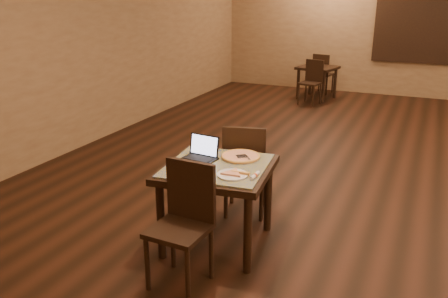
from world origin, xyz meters
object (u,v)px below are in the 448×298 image
at_px(laptop, 202,153).
at_px(other_table_b, 317,72).
at_px(tiled_table, 217,176).
at_px(pizza_pan, 240,158).
at_px(other_table_b_chair_far, 322,71).
at_px(chair_main_near, 184,217).
at_px(other_table_b_chair_near, 312,79).
at_px(chair_main_far, 245,165).

height_order(laptop, other_table_b, laptop).
xyz_separation_m(tiled_table, other_table_b, (-0.62, 6.33, -0.10)).
relative_size(pizza_pan, other_table_b_chair_far, 0.39).
xyz_separation_m(chair_main_near, other_table_b, (-0.63, 6.94, 0.01)).
xyz_separation_m(pizza_pan, other_table_b_chair_far, (-0.76, 6.60, -0.27)).
distance_m(other_table_b, other_table_b_chair_far, 0.51).
distance_m(tiled_table, other_table_b_chair_far, 6.87).
bearing_deg(laptop, tiled_table, -19.52).
relative_size(pizza_pan, other_table_b, 0.40).
bearing_deg(tiled_table, other_table_b_chair_near, 89.35).
height_order(tiled_table, chair_main_near, chair_main_near).
bearing_deg(other_table_b_chair_far, chair_main_far, 107.68).
height_order(tiled_table, other_table_b_chair_near, other_table_b_chair_near).
xyz_separation_m(laptop, pizza_pan, (0.32, 0.14, -0.05)).
xyz_separation_m(other_table_b, other_table_b_chair_near, (0.02, -0.51, -0.07)).
height_order(tiled_table, other_table_b_chair_far, other_table_b_chair_far).
relative_size(tiled_table, other_table_b_chair_near, 1.17).
distance_m(chair_main_near, chair_main_far, 1.23).
height_order(laptop, other_table_b_chair_near, laptop).
relative_size(laptop, other_table_b_chair_near, 0.36).
bearing_deg(other_table_b_chair_far, other_table_b, 103.39).
distance_m(other_table_b_chair_near, other_table_b_chair_far, 1.02).
bearing_deg(pizza_pan, other_table_b, 96.95).
height_order(chair_main_far, pizza_pan, chair_main_far).
xyz_separation_m(chair_main_far, laptop, (-0.22, -0.52, 0.27)).
relative_size(tiled_table, chair_main_near, 1.05).
distance_m(chair_main_near, other_table_b_chair_far, 7.48).
bearing_deg(other_table_b_chair_far, chair_main_near, 106.57).
relative_size(laptop, other_table_b, 0.37).
relative_size(chair_main_far, pizza_pan, 2.81).
bearing_deg(laptop, other_table_b, 100.28).
xyz_separation_m(tiled_table, other_table_b_chair_far, (-0.64, 6.84, -0.17)).
relative_size(chair_main_near, chair_main_far, 1.00).
distance_m(pizza_pan, other_table_b, 6.14).
bearing_deg(chair_main_far, tiled_table, 74.79).
bearing_deg(other_table_b_chair_far, tiled_table, 106.98).
bearing_deg(pizza_pan, other_table_b_chair_near, 97.42).
bearing_deg(pizza_pan, other_table_b_chair_far, 96.55).
xyz_separation_m(pizza_pan, other_table_b, (-0.74, 6.09, -0.21)).
relative_size(tiled_table, other_table_b, 1.20).
xyz_separation_m(chair_main_near, other_table_b_chair_near, (-0.61, 6.43, -0.06)).
height_order(tiled_table, other_table_b, tiled_table).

